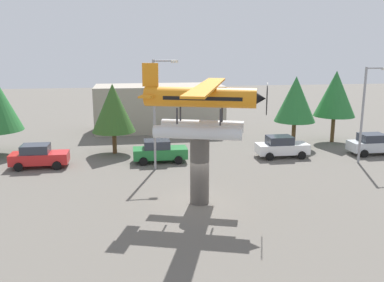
% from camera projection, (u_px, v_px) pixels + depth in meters
% --- Properties ---
extents(ground_plane, '(140.00, 140.00, 0.00)m').
position_uv_depth(ground_plane, '(199.00, 203.00, 24.75)').
color(ground_plane, '#605B54').
extents(display_pedestal, '(1.10, 1.10, 4.03)m').
position_uv_depth(display_pedestal, '(200.00, 170.00, 24.30)').
color(display_pedestal, '#4C4742').
rests_on(display_pedestal, ground).
extents(floatplane_monument, '(7.20, 10.25, 4.00)m').
position_uv_depth(floatplane_monument, '(202.00, 106.00, 23.46)').
color(floatplane_monument, silver).
rests_on(floatplane_monument, display_pedestal).
extents(car_near_red, '(4.20, 2.02, 1.76)m').
position_uv_depth(car_near_red, '(39.00, 156.00, 31.69)').
color(car_near_red, red).
rests_on(car_near_red, ground).
extents(car_mid_green, '(4.20, 2.02, 1.76)m').
position_uv_depth(car_mid_green, '(159.00, 151.00, 33.17)').
color(car_mid_green, '#237A38').
rests_on(car_mid_green, ground).
extents(car_far_white, '(4.20, 2.02, 1.76)m').
position_uv_depth(car_far_white, '(282.00, 147.00, 34.60)').
color(car_far_white, white).
rests_on(car_far_white, ground).
extents(car_distant_silver, '(4.20, 2.02, 1.76)m').
position_uv_depth(car_distant_silver, '(373.00, 144.00, 35.51)').
color(car_distant_silver, silver).
rests_on(car_distant_silver, ground).
extents(streetlight_primary, '(1.84, 0.28, 8.01)m').
position_uv_depth(streetlight_primary, '(157.00, 107.00, 30.39)').
color(streetlight_primary, gray).
rests_on(streetlight_primary, ground).
extents(streetlight_secondary, '(1.84, 0.28, 7.41)m').
position_uv_depth(streetlight_secondary, '(365.00, 108.00, 32.18)').
color(streetlight_secondary, gray).
rests_on(streetlight_secondary, ground).
extents(storefront_building, '(13.46, 5.46, 4.82)m').
position_uv_depth(storefront_building, '(159.00, 108.00, 45.33)').
color(storefront_building, '#9E9384').
rests_on(storefront_building, ground).
extents(tree_east, '(3.62, 3.62, 5.90)m').
position_uv_depth(tree_east, '(113.00, 108.00, 35.16)').
color(tree_east, brown).
rests_on(tree_east, ground).
extents(tree_center_back, '(3.61, 3.61, 6.33)m').
position_uv_depth(tree_center_back, '(295.00, 99.00, 37.34)').
color(tree_center_back, brown).
rests_on(tree_center_back, ground).
extents(tree_far_east, '(3.80, 3.80, 6.69)m').
position_uv_depth(tree_far_east, '(335.00, 94.00, 39.29)').
color(tree_far_east, brown).
rests_on(tree_far_east, ground).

